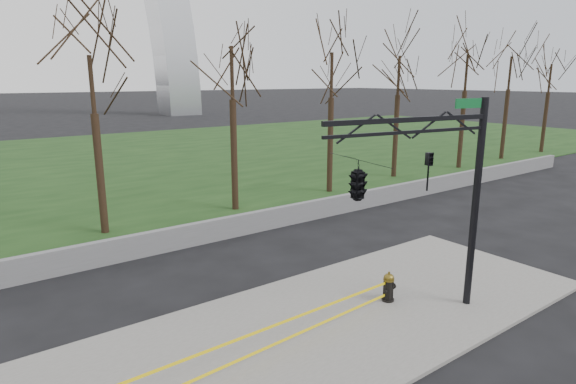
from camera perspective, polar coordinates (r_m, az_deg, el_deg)
ground at (r=13.00m, az=2.23°, el=-16.52°), size 500.00×500.00×0.00m
sidewalk at (r=12.97m, az=2.23°, el=-16.33°), size 18.00×6.00×0.10m
grass_strip at (r=39.93m, az=-25.79°, el=2.72°), size 120.00×40.00×0.06m
guardrail at (r=19.17m, az=-12.93°, el=-5.31°), size 60.00×0.30×0.90m
tree_row at (r=25.68m, az=-0.73°, el=8.64°), size 61.74×4.00×8.74m
fire_hydrant at (r=14.60m, az=11.89°, el=-11.03°), size 0.56×0.36×0.90m
traffic_signal_mast at (r=11.83m, az=11.35°, el=1.76°), size 5.04×2.54×6.00m
caution_tape at (r=11.76m, az=-3.20°, el=-17.07°), size 10.00×0.52×0.46m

